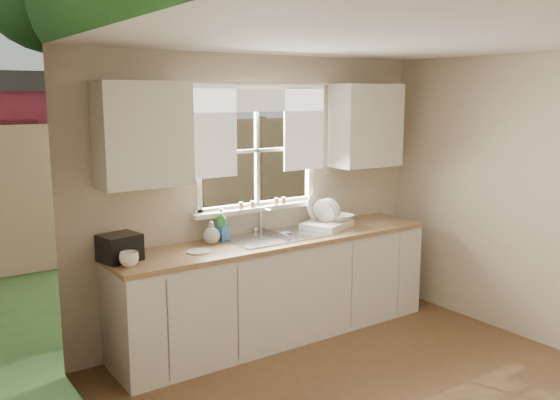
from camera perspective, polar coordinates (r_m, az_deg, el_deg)
room_walls at (r=3.87m, az=14.66°, el=-3.85°), size 3.62×4.02×2.50m
ceiling at (r=3.82m, az=14.76°, el=15.08°), size 3.60×4.00×0.02m
window at (r=5.37m, az=-2.13°, el=3.01°), size 1.38×0.16×1.06m
curtains at (r=5.29m, az=-1.86°, el=7.78°), size 1.50×0.03×0.81m
base_cabinets at (r=5.35m, az=-0.19°, el=-8.59°), size 3.00×0.62×0.87m
countertop at (r=5.22m, az=-0.19°, el=-3.85°), size 3.04×0.65×0.04m
upper_cabinet_left at (r=4.66m, az=-13.04°, el=6.18°), size 0.70×0.33×0.80m
upper_cabinet_right at (r=5.91m, az=8.30°, el=7.10°), size 0.70×0.33×0.80m
wall_outlet at (r=5.94m, az=5.15°, el=-0.31°), size 0.08×0.01×0.12m
sill_jars at (r=5.38m, az=-1.58°, el=-0.27°), size 0.50×0.04×0.06m
backyard at (r=11.52m, az=-17.78°, el=16.17°), size 20.00×10.00×6.13m
sink at (r=5.26m, az=-0.38°, el=-4.33°), size 0.88×0.52×0.40m
dish_rack at (r=5.60m, az=4.45°, el=-2.03°), size 0.56×0.50×0.31m
bowl at (r=5.64m, az=5.80°, el=-1.69°), size 0.25×0.25×0.06m
soap_bottle_a at (r=5.10m, az=-5.67°, el=-2.37°), size 0.11×0.11×0.28m
soap_bottle_b at (r=5.10m, az=-5.56°, el=-2.86°), size 0.11×0.11×0.20m
soap_bottle_c at (r=5.03m, az=-6.63°, el=-3.12°), size 0.17×0.17×0.19m
saucer at (r=4.78m, az=-7.84°, el=-4.92°), size 0.19×0.19×0.01m
cup at (r=4.47m, az=-14.32°, el=-5.54°), size 0.18×0.18×0.11m
black_appliance at (r=4.63m, az=-15.18°, el=-4.44°), size 0.32×0.29×0.20m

